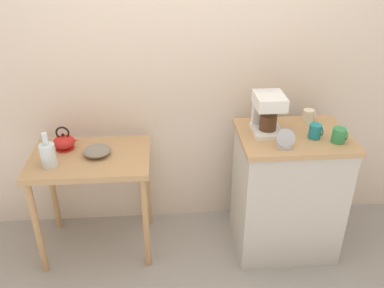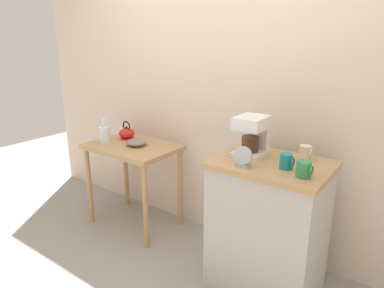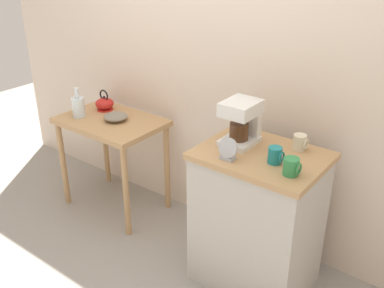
{
  "view_description": "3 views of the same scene",
  "coord_description": "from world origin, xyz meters",
  "views": [
    {
      "loc": [
        -0.16,
        -2.3,
        2.07
      ],
      "look_at": [
        0.01,
        -0.02,
        0.85
      ],
      "focal_mm": 38.24,
      "sensor_mm": 36.0,
      "label": 1
    },
    {
      "loc": [
        1.44,
        -1.95,
        1.63
      ],
      "look_at": [
        0.06,
        -0.05,
        0.91
      ],
      "focal_mm": 32.29,
      "sensor_mm": 36.0,
      "label": 2
    },
    {
      "loc": [
        1.69,
        -2.04,
        2.02
      ],
      "look_at": [
        0.19,
        -0.06,
        0.83
      ],
      "focal_mm": 41.75,
      "sensor_mm": 36.0,
      "label": 3
    }
  ],
  "objects": [
    {
      "name": "mug_small_cream",
      "position": [
        0.8,
        0.14,
        0.95
      ],
      "size": [
        0.08,
        0.07,
        0.09
      ],
      "color": "beige",
      "rests_on": "kitchen_counter"
    },
    {
      "name": "back_wall",
      "position": [
        0.1,
        0.42,
        1.4
      ],
      "size": [
        4.4,
        0.1,
        2.8
      ],
      "primitive_type": "cube",
      "color": "beige",
      "rests_on": "ground_plane"
    },
    {
      "name": "mug_dark_teal",
      "position": [
        0.77,
        -0.09,
        0.95
      ],
      "size": [
        0.08,
        0.07,
        0.09
      ],
      "color": "teal",
      "rests_on": "kitchen_counter"
    },
    {
      "name": "coffee_maker",
      "position": [
        0.49,
        0.02,
        1.04
      ],
      "size": [
        0.18,
        0.22,
        0.26
      ],
      "color": "white",
      "rests_on": "kitchen_counter"
    },
    {
      "name": "teakettle",
      "position": [
        -0.83,
        0.15,
        0.8
      ],
      "size": [
        0.18,
        0.14,
        0.17
      ],
      "color": "red",
      "rests_on": "wooden_table"
    },
    {
      "name": "table_clock",
      "position": [
        0.55,
        -0.21,
        0.96
      ],
      "size": [
        0.11,
        0.06,
        0.12
      ],
      "color": "#B2B5BA",
      "rests_on": "kitchen_counter"
    },
    {
      "name": "glass_carafe_vase",
      "position": [
        -0.88,
        -0.06,
        0.83
      ],
      "size": [
        0.1,
        0.1,
        0.23
      ],
      "color": "silver",
      "rests_on": "wooden_table"
    },
    {
      "name": "wooden_table",
      "position": [
        -0.65,
        0.05,
        0.64
      ],
      "size": [
        0.77,
        0.53,
        0.75
      ],
      "color": "tan",
      "rests_on": "ground_plane"
    },
    {
      "name": "bowl_stoneware",
      "position": [
        -0.6,
        0.05,
        0.78
      ],
      "size": [
        0.18,
        0.18,
        0.06
      ],
      "color": "gray",
      "rests_on": "wooden_table"
    },
    {
      "name": "mug_tall_green",
      "position": [
        0.9,
        -0.16,
        0.95
      ],
      "size": [
        0.09,
        0.08,
        0.09
      ],
      "color": "#338C4C",
      "rests_on": "kitchen_counter"
    },
    {
      "name": "ground_plane",
      "position": [
        0.0,
        0.0,
        0.0
      ],
      "size": [
        8.0,
        8.0,
        0.0
      ],
      "primitive_type": "plane",
      "color": "gray"
    },
    {
      "name": "kitchen_counter",
      "position": [
        0.66,
        -0.03,
        0.45
      ],
      "size": [
        0.7,
        0.54,
        0.9
      ],
      "color": "#BCB7AD",
      "rests_on": "ground_plane"
    }
  ]
}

